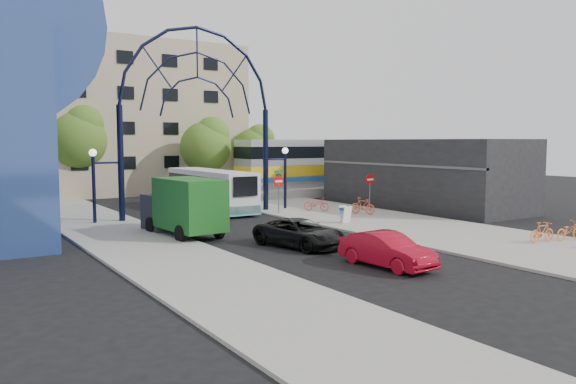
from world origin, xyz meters
TOP-DOWN VIEW (x-y plane):
  - ground at (0.00, 0.00)m, footprint 120.00×120.00m
  - sidewalk_east at (8.00, 4.00)m, footprint 8.00×56.00m
  - plaza_west at (-6.50, 6.00)m, footprint 5.00×50.00m
  - gateway_arch at (0.00, 14.00)m, footprint 13.64×0.44m
  - stop_sign at (4.80, 12.00)m, footprint 0.80×0.07m
  - do_not_enter_sign at (11.00, 10.00)m, footprint 0.76×0.07m
  - street_name_sign at (5.20, 12.60)m, footprint 0.70×0.70m
  - sandwich_board at (5.60, 5.98)m, footprint 0.55×0.61m
  - commercial_block_east at (16.00, 10.00)m, footprint 6.00×16.00m
  - apartment_block at (2.00, 34.97)m, footprint 20.00×12.10m
  - train_platform at (20.00, 22.00)m, footprint 32.00×5.00m
  - train_car at (20.00, 22.00)m, footprint 25.10×3.05m
  - tree_north_a at (6.12, 25.93)m, footprint 4.48×4.48m
  - tree_north_b at (-3.88, 29.93)m, footprint 5.12×5.12m
  - tree_north_c at (12.12, 27.93)m, footprint 4.16×4.16m
  - city_bus at (2.04, 16.64)m, footprint 2.46×10.36m
  - green_truck at (-3.78, 7.58)m, footprint 2.62×6.06m
  - black_suv at (-0.44, 1.74)m, footprint 3.09×5.01m
  - red_sedan at (0.03, -3.50)m, footprint 1.71×4.18m
  - bike_near_a at (7.52, 11.48)m, footprint 1.52×1.78m
  - bike_near_b at (9.07, 8.48)m, footprint 1.11×1.85m
  - bike_far_a at (11.10, -4.31)m, footprint 1.79×0.78m
  - bike_far_b at (9.42, -3.98)m, footprint 1.64×0.60m

SIDE VIEW (x-z plane):
  - ground at x=0.00m, z-range 0.00..0.00m
  - sidewalk_east at x=8.00m, z-range 0.00..0.12m
  - plaza_west at x=-6.50m, z-range 0.00..0.12m
  - train_platform at x=20.00m, z-range 0.00..0.80m
  - bike_far_a at x=11.10m, z-range 0.12..1.04m
  - bike_near_a at x=7.52m, z-range 0.12..1.04m
  - bike_far_b at x=9.42m, z-range 0.12..1.09m
  - black_suv at x=-0.44m, z-range 0.00..1.29m
  - bike_near_b at x=9.07m, z-range 0.12..1.20m
  - red_sedan at x=0.03m, z-range 0.00..1.35m
  - sandwich_board at x=5.60m, z-range 0.25..1.24m
  - city_bus at x=2.04m, z-range 0.06..2.90m
  - green_truck at x=-3.78m, z-range 0.00..2.99m
  - do_not_enter_sign at x=11.00m, z-range 0.74..3.22m
  - stop_sign at x=4.80m, z-range 0.74..3.24m
  - street_name_sign at x=5.20m, z-range 0.73..3.53m
  - commercial_block_east at x=16.00m, z-range 0.00..5.00m
  - train_car at x=20.00m, z-range 0.80..5.00m
  - tree_north_c at x=12.12m, z-range 1.03..7.53m
  - tree_north_a at x=6.12m, z-range 1.11..8.11m
  - tree_north_b at x=-3.88m, z-range 1.27..9.27m
  - apartment_block at x=2.00m, z-range 0.00..14.00m
  - gateway_arch at x=0.00m, z-range 2.51..14.61m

